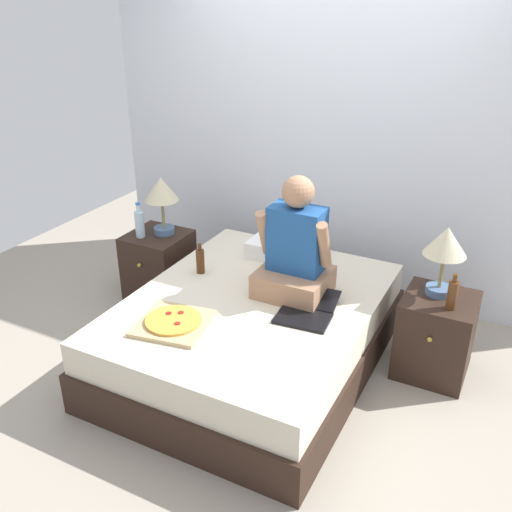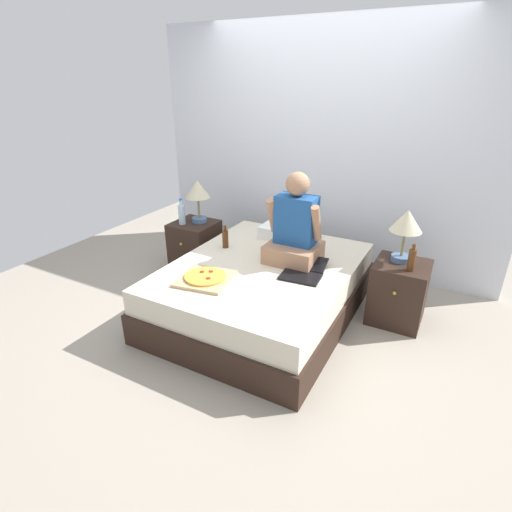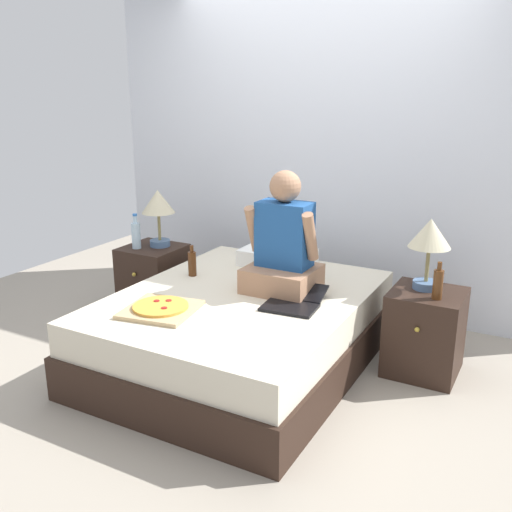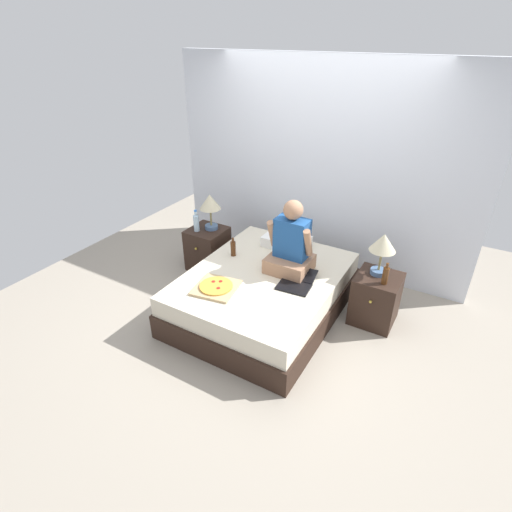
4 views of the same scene
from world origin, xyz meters
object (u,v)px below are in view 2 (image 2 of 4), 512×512
object	(u,v)px
lamp_on_left_nightstand	(198,192)
laptop	(303,272)
water_bottle	(182,214)
nightstand_right	(398,292)
person_seated	(295,230)
beer_bottle_on_bed	(225,238)
lamp_on_right_nightstand	(406,225)
beer_bottle	(412,260)
pizza_box	(205,278)
bed	(263,289)
nightstand_left	(195,246)

from	to	relation	value
lamp_on_left_nightstand	laptop	xyz separation A→B (m)	(1.41, -0.51, -0.37)
lamp_on_left_nightstand	water_bottle	bearing A→B (deg)	-130.60
nightstand_right	person_seated	world-z (taller)	person_seated
person_seated	beer_bottle_on_bed	size ratio (longest dim) A/B	3.55
lamp_on_right_nightstand	beer_bottle	distance (m)	0.29
beer_bottle	laptop	xyz separation A→B (m)	(-0.77, -0.36, -0.14)
person_seated	pizza_box	world-z (taller)	person_seated
nightstand_right	beer_bottle	xyz separation A→B (m)	(0.07, -0.10, 0.37)
bed	lamp_on_left_nightstand	distance (m)	1.31
water_bottle	lamp_on_right_nightstand	xyz separation A→B (m)	(2.20, 0.14, 0.22)
bed	lamp_on_right_nightstand	bearing A→B (deg)	25.80
lamp_on_left_nightstand	water_bottle	xyz separation A→B (m)	(-0.12, -0.14, -0.22)
bed	nightstand_left	world-z (taller)	nightstand_left
lamp_on_left_nightstand	beer_bottle	world-z (taller)	lamp_on_left_nightstand
bed	person_seated	world-z (taller)	person_seated
laptop	bed	bearing A→B (deg)	178.97
pizza_box	nightstand_right	bearing A→B (deg)	34.63
nightstand_right	pizza_box	distance (m)	1.66
nightstand_left	lamp_on_right_nightstand	world-z (taller)	lamp_on_right_nightstand
person_seated	beer_bottle_on_bed	xyz separation A→B (m)	(-0.69, -0.05, -0.20)
person_seated	pizza_box	distance (m)	0.88
lamp_on_left_nightstand	beer_bottle	xyz separation A→B (m)	(2.18, -0.15, -0.23)
nightstand_left	lamp_on_left_nightstand	distance (m)	0.60
nightstand_left	pizza_box	xyz separation A→B (m)	(0.80, -0.93, 0.23)
beer_bottle	bed	bearing A→B (deg)	-162.76
person_seated	water_bottle	bearing A→B (deg)	173.61
lamp_on_right_nightstand	laptop	distance (m)	0.92
beer_bottle_on_bed	nightstand_right	bearing A→B (deg)	10.38
lamp_on_left_nightstand	lamp_on_right_nightstand	size ratio (longest dim) A/B	1.00
bed	beer_bottle_on_bed	world-z (taller)	beer_bottle_on_bed
beer_bottle	pizza_box	world-z (taller)	beer_bottle
bed	beer_bottle_on_bed	size ratio (longest dim) A/B	8.68
laptop	pizza_box	xyz separation A→B (m)	(-0.65, -0.47, -0.00)
beer_bottle	laptop	world-z (taller)	beer_bottle
nightstand_left	person_seated	distance (m)	1.38
beer_bottle	beer_bottle_on_bed	world-z (taller)	beer_bottle
bed	lamp_on_right_nightstand	distance (m)	1.32
bed	beer_bottle_on_bed	bearing A→B (deg)	161.12
lamp_on_left_nightstand	lamp_on_right_nightstand	distance (m)	2.08
bed	water_bottle	xyz separation A→B (m)	(-1.16, 0.37, 0.42)
lamp_on_left_nightstand	beer_bottle_on_bed	size ratio (longest dim) A/B	2.05
beer_bottle	laptop	bearing A→B (deg)	-154.92
pizza_box	lamp_on_left_nightstand	bearing A→B (deg)	127.81
lamp_on_left_nightstand	laptop	world-z (taller)	lamp_on_left_nightstand
laptop	water_bottle	bearing A→B (deg)	166.31
nightstand_left	water_bottle	xyz separation A→B (m)	(-0.08, -0.09, 0.38)
beer_bottle	nightstand_right	bearing A→B (deg)	125.01
nightstand_right	person_seated	size ratio (longest dim) A/B	0.69
bed	beer_bottle_on_bed	xyz separation A→B (m)	(-0.49, 0.17, 0.34)
laptop	lamp_on_right_nightstand	bearing A→B (deg)	37.24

